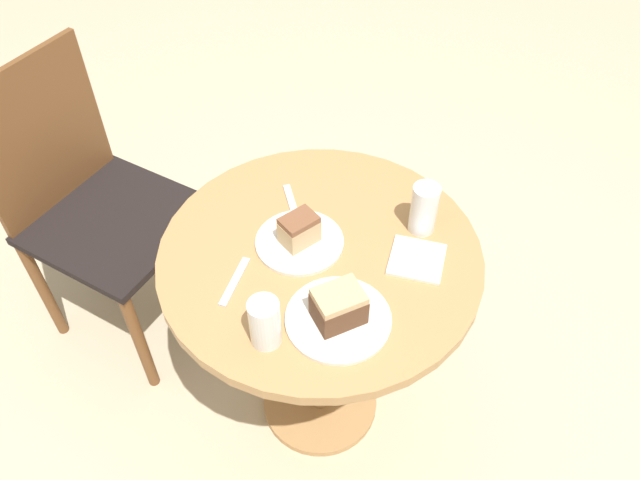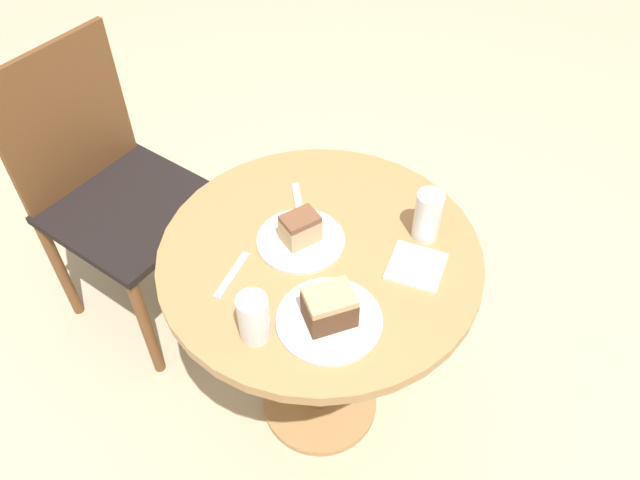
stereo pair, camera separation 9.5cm
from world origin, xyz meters
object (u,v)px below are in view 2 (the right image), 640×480
Objects in this scene: cake_slice_far at (329,307)px; chair at (114,190)px; plate_near at (302,240)px; glass_water at (254,319)px; cake_slice_near at (301,227)px; glass_lemonade at (427,218)px; plate_far at (329,320)px.

chair is at bearing 79.05° from cake_slice_far.
plate_near is 0.29m from glass_water.
cake_slice_near is (-0.00, -0.00, 0.04)m from plate_near.
chair is 1.03m from glass_lemonade.
glass_water is at bearing 136.18° from cake_slice_far.
plate_near is at bearing 48.89° from plate_far.
glass_lemonade reaches higher than cake_slice_near.
plate_near is 1.77× the size of glass_water.
cake_slice_far is (-0.16, -0.18, 0.05)m from plate_near.
cake_slice_far is at bearing 171.50° from glass_lemonade.
glass_water is (-0.29, -0.81, 0.28)m from chair.
glass_water is at bearing -164.82° from cake_slice_near.
glass_water is at bearing 160.61° from glass_lemonade.
plate_far is at bearing -43.82° from glass_water.
cake_slice_near is 0.24m from cake_slice_far.
chair is 7.22× the size of glass_lemonade.
glass_water is at bearing -108.23° from chair.
plate_far is 1.92× the size of glass_water.
cake_slice_near reaches higher than plate_near.
cake_slice_far is at bearing -131.11° from cake_slice_near.
cake_slice_near is at bearing 15.18° from glass_water.
cake_slice_far is at bearing -43.82° from glass_water.
plate_far is 0.25m from cake_slice_near.
cake_slice_near is (0.16, 0.18, 0.04)m from plate_far.
chair is 0.98m from cake_slice_far.
plate_far is 0.05m from cake_slice_far.
glass_lemonade reaches higher than plate_far.
glass_lemonade is (0.34, -0.05, 0.05)m from plate_far.
chair is 9.22× the size of cake_slice_near.
chair reaches higher than plate_near.
glass_water is (-0.46, 0.16, -0.00)m from glass_lemonade.
cake_slice_far reaches higher than plate_near.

